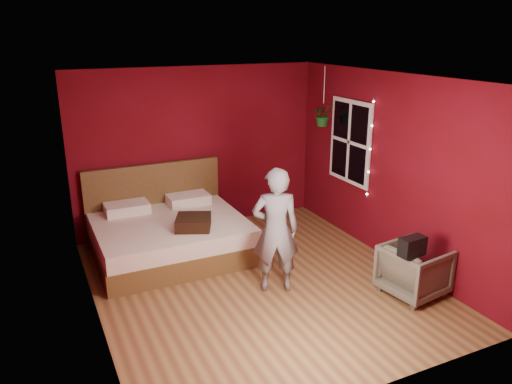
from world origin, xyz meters
name	(u,v)px	position (x,y,z in m)	size (l,w,h in m)	color
floor	(259,283)	(0.00, 0.00, 0.00)	(4.50, 4.50, 0.00)	olive
room_walls	(259,157)	(0.00, 0.00, 1.68)	(4.04, 4.54, 2.62)	maroon
window	(350,142)	(1.97, 0.90, 1.50)	(0.05, 0.97, 1.27)	white
fairy_lights	(370,149)	(1.94, 0.38, 1.50)	(0.04, 0.04, 1.45)	silver
bed	(169,233)	(-0.79, 1.40, 0.30)	(2.12, 1.80, 1.16)	brown
person	(275,230)	(0.12, -0.22, 0.80)	(0.58, 0.38, 1.59)	slate
armchair	(414,270)	(1.60, -1.06, 0.32)	(0.68, 0.70, 0.64)	#625F4E
handbag	(412,246)	(1.37, -1.23, 0.75)	(0.32, 0.16, 0.23)	black
throw_pillow	(193,222)	(-0.56, 0.91, 0.61)	(0.46, 0.46, 0.16)	black
hanging_plant	(323,115)	(1.74, 1.33, 1.86)	(0.36, 0.32, 0.91)	silver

